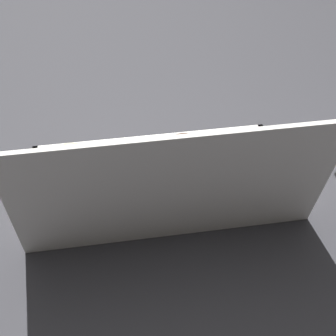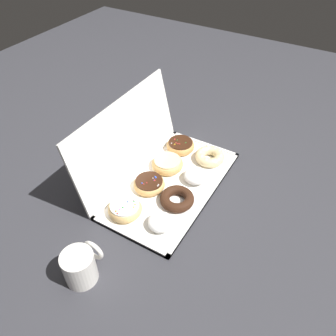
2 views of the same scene
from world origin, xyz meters
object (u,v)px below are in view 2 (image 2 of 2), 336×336
object	(u,v)px
chocolate_cake_ring_donut_1	(177,199)
sprinkle_donut_4	(125,209)
donut_box	(172,185)
powdered_filled_donut_2	(196,176)
powdered_filled_donut_0	(160,222)
coffee_mug	(80,266)
sprinkle_donut_7	(180,145)
glazed_ring_donut_6	(167,164)
sprinkle_donut_5	(149,184)
cruller_donut_3	(210,156)

from	to	relation	value
chocolate_cake_ring_donut_1	sprinkle_donut_4	world-z (taller)	sprinkle_donut_4
donut_box	powdered_filled_donut_2	size ratio (longest dim) A/B	6.30
powdered_filled_donut_0	coffee_mug	bearing A→B (deg)	158.74
sprinkle_donut_7	coffee_mug	bearing A→B (deg)	-176.90
sprinkle_donut_4	glazed_ring_donut_6	world-z (taller)	sprinkle_donut_4
donut_box	coffee_mug	distance (m)	0.44
chocolate_cake_ring_donut_1	glazed_ring_donut_6	size ratio (longest dim) A/B	0.99
sprinkle_donut_7	chocolate_cake_ring_donut_1	bearing A→B (deg)	-153.47
powdered_filled_donut_2	coffee_mug	distance (m)	0.51
sprinkle_donut_7	coffee_mug	size ratio (longest dim) A/B	1.01
donut_box	sprinkle_donut_5	distance (m)	0.09
donut_box	chocolate_cake_ring_donut_1	distance (m)	0.09
chocolate_cake_ring_donut_1	glazed_ring_donut_6	bearing A→B (deg)	40.89
chocolate_cake_ring_donut_1	cruller_donut_3	world-z (taller)	cruller_donut_3
powdered_filled_donut_2	cruller_donut_3	xyz separation A→B (m)	(0.13, 0.00, -0.00)
sprinkle_donut_7	coffee_mug	xyz separation A→B (m)	(-0.63, -0.03, 0.02)
donut_box	sprinkle_donut_4	distance (m)	0.21
powdered_filled_donut_0	sprinkle_donut_4	distance (m)	0.13
chocolate_cake_ring_donut_1	cruller_donut_3	bearing A→B (deg)	-0.29
powdered_filled_donut_0	chocolate_cake_ring_donut_1	world-z (taller)	powdered_filled_donut_0
coffee_mug	sprinkle_donut_5	bearing A→B (deg)	3.60
donut_box	glazed_ring_donut_6	xyz separation A→B (m)	(0.07, 0.06, 0.02)
powdered_filled_donut_2	donut_box	bearing A→B (deg)	132.69
sprinkle_donut_4	coffee_mug	world-z (taller)	coffee_mug
sprinkle_donut_4	glazed_ring_donut_6	bearing A→B (deg)	-1.37
powdered_filled_donut_0	sprinkle_donut_5	xyz separation A→B (m)	(0.13, 0.12, -0.00)
powdered_filled_donut_0	chocolate_cake_ring_donut_1	xyz separation A→B (m)	(0.12, 0.01, -0.00)
sprinkle_donut_5	sprinkle_donut_4	bearing A→B (deg)	177.83
sprinkle_donut_4	sprinkle_donut_5	xyz separation A→B (m)	(0.14, -0.01, -0.00)
chocolate_cake_ring_donut_1	sprinkle_donut_4	bearing A→B (deg)	135.84
cruller_donut_3	sprinkle_donut_7	world-z (taller)	sprinkle_donut_7
donut_box	powdered_filled_donut_2	xyz separation A→B (m)	(0.06, -0.06, 0.03)
chocolate_cake_ring_donut_1	sprinkle_donut_5	world-z (taller)	sprinkle_donut_5
donut_box	powdered_filled_donut_0	bearing A→B (deg)	-160.78
powdered_filled_donut_2	coffee_mug	size ratio (longest dim) A/B	0.78
coffee_mug	sprinkle_donut_7	bearing A→B (deg)	3.10
donut_box	coffee_mug	size ratio (longest dim) A/B	4.93
sprinkle_donut_4	sprinkle_donut_5	size ratio (longest dim) A/B	1.01
sprinkle_donut_7	glazed_ring_donut_6	bearing A→B (deg)	-174.80
cruller_donut_3	glazed_ring_donut_6	size ratio (longest dim) A/B	0.97
chocolate_cake_ring_donut_1	glazed_ring_donut_6	distance (m)	0.18
sprinkle_donut_4	coffee_mug	distance (m)	0.25
powdered_filled_donut_2	cruller_donut_3	distance (m)	0.13
sprinkle_donut_4	coffee_mug	xyz separation A→B (m)	(-0.24, -0.03, 0.02)
cruller_donut_3	glazed_ring_donut_6	xyz separation A→B (m)	(-0.12, 0.12, 0.00)
donut_box	powdered_filled_donut_0	size ratio (longest dim) A/B	6.70
powdered_filled_donut_0	sprinkle_donut_7	world-z (taller)	sprinkle_donut_7
donut_box	cruller_donut_3	distance (m)	0.20
glazed_ring_donut_6	sprinkle_donut_7	bearing A→B (deg)	5.20
glazed_ring_donut_6	powdered_filled_donut_2	bearing A→B (deg)	-93.49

